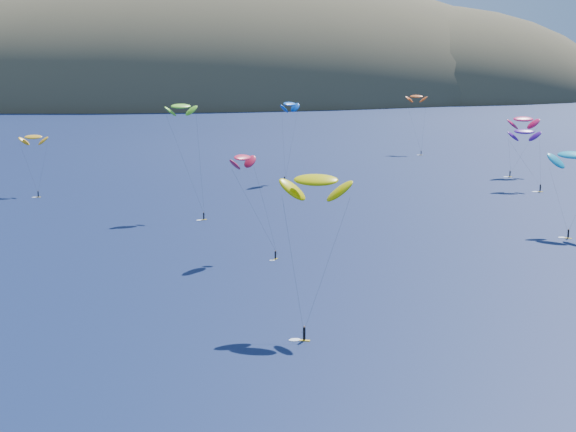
# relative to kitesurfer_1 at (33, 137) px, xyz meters

# --- Properties ---
(island) EXTENTS (730.00, 300.00, 210.00)m
(island) POSITION_rel_kitesurfer_1_xyz_m (106.06, 398.04, -25.76)
(island) COLOR #3D3526
(island) RESTS_ON ground
(kitesurfer_1) EXTENTS (7.31, 9.78, 17.07)m
(kitesurfer_1) POSITION_rel_kitesurfer_1_xyz_m (0.00, 0.00, 0.00)
(kitesurfer_1) COLOR yellow
(kitesurfer_1) RESTS_ON ground
(kitesurfer_2) EXTENTS (10.87, 13.62, 23.29)m
(kitesurfer_2) POSITION_rel_kitesurfer_1_xyz_m (51.36, -113.73, 5.48)
(kitesurfer_2) COLOR yellow
(kitesurfer_2) RESTS_ON ground
(kitesurfer_3) EXTENTS (8.65, 13.09, 27.30)m
(kitesurfer_3) POSITION_rel_kitesurfer_1_xyz_m (37.48, -33.74, 10.12)
(kitesurfer_3) COLOR yellow
(kitesurfer_3) RESTS_ON ground
(kitesurfer_4) EXTENTS (8.35, 10.12, 24.49)m
(kitesurfer_4) POSITION_rel_kitesurfer_1_xyz_m (71.72, 8.15, 7.19)
(kitesurfer_4) COLOR yellow
(kitesurfer_4) RESTS_ON ground
(kitesurfer_5) EXTENTS (10.40, 12.07, 19.25)m
(kitesurfer_5) POSITION_rel_kitesurfer_1_xyz_m (117.36, -69.88, 1.43)
(kitesurfer_5) COLOR yellow
(kitesurfer_5) RESTS_ON ground
(kitesurfer_6) EXTENTS (9.40, 11.48, 18.10)m
(kitesurfer_6) POSITION_rel_kitesurfer_1_xyz_m (133.03, -17.91, 0.60)
(kitesurfer_6) COLOR yellow
(kitesurfer_6) RESTS_ON ground
(kitesurfer_8) EXTENTS (11.65, 7.59, 19.74)m
(kitesurfer_8) POSITION_rel_kitesurfer_1_xyz_m (143.84, 3.97, 1.90)
(kitesurfer_8) COLOR yellow
(kitesurfer_8) RESTS_ON ground
(kitesurfer_9) EXTENTS (9.34, 9.86, 20.52)m
(kitesurfer_9) POSITION_rel_kitesurfer_1_xyz_m (46.19, -75.05, 3.50)
(kitesurfer_9) COLOR yellow
(kitesurfer_9) RESTS_ON ground
(kitesurfer_11) EXTENTS (8.11, 13.17, 22.53)m
(kitesurfer_11) POSITION_rel_kitesurfer_1_xyz_m (129.74, 60.11, 5.40)
(kitesurfer_11) COLOR yellow
(kitesurfer_11) RESTS_ON ground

